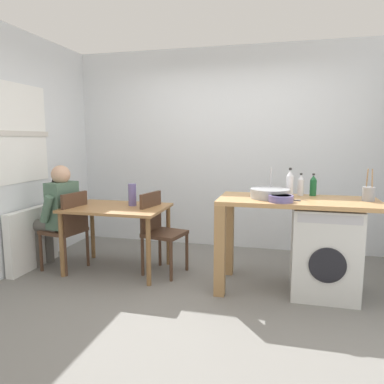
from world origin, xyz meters
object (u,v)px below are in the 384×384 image
Objects in this scene: washing_machine at (324,250)px; chair_opposite at (159,228)px; bottle_tall_green at (290,184)px; bottle_squat_brown at (301,185)px; mixing_bowl at (281,198)px; seated_person at (57,211)px; dining_table at (117,215)px; bottle_clear_small at (313,186)px; vase at (132,195)px; utensil_crock at (369,193)px; chair_person_seat at (68,226)px.

chair_opposite is at bearing 174.62° from washing_machine.
bottle_tall_green reaches higher than bottle_squat_brown.
seated_person is at bearing 175.18° from mixing_bowl.
bottle_clear_small is (2.10, 0.16, 0.38)m from dining_table.
bottle_tall_green reaches higher than vase.
bottle_squat_brown is 1.83m from vase.
vase is (-1.83, -0.05, -0.16)m from bottle_squat_brown.
seated_person reaches higher than dining_table.
bottle_tall_green is 0.35m from mixing_bowl.
washing_machine is 0.72m from bottle_tall_green.
utensil_crock is (0.47, -0.20, -0.03)m from bottle_clear_small.
chair_opposite is at bearing 164.60° from mixing_bowl.
washing_machine is at bearing -2.51° from dining_table.
bottle_tall_green is (-0.34, 0.13, 0.62)m from washing_machine.
washing_machine is 0.67m from utensil_crock.
utensil_crock is (0.60, -0.19, -0.03)m from bottle_squat_brown.
dining_table is 1.91m from bottle_tall_green.
chair_opposite is (0.48, 0.07, -0.14)m from dining_table.
vase is at bearing 176.59° from utensil_crock.
seated_person is at bearing -173.19° from dining_table.
bottle_tall_green is at bearing 173.55° from utensil_crock.
chair_person_seat is 3.12× the size of bottle_tall_green.
dining_table is 0.57m from chair_person_seat.
utensil_crock is at bearing 17.64° from mixing_bowl.
bottle_tall_green is 1.73m from vase.
washing_machine is 2.11m from vase.
bottle_tall_green reaches higher than chair_person_seat.
chair_opposite is 3.60× the size of vase.
chair_person_seat is 2.38m from mixing_bowl.
bottle_clear_small is at bearing 27.98° from bottle_tall_green.
vase is (-1.72, 0.06, -0.19)m from bottle_tall_green.
chair_person_seat is at bearing -176.46° from bottle_tall_green.
chair_opposite is 0.49m from vase.
bottle_tall_green is at bearing -76.79° from seated_person.
chair_opposite is 1.49m from bottle_tall_green.
seated_person is 4.80× the size of vase.
vase reaches higher than washing_machine.
bottle_tall_green reaches higher than washing_machine.
seated_person reaches higher than washing_machine.
vase is (0.15, 0.10, 0.22)m from dining_table.
chair_person_seat is 4.00× the size of mixing_bowl.
seated_person is 0.90m from vase.
bottle_tall_green is 0.26m from bottle_clear_small.
chair_person_seat is at bearing 175.57° from mixing_bowl.
bottle_squat_brown is 0.91× the size of vase.
chair_person_seat is at bearing -174.12° from bottle_clear_small.
chair_person_seat is at bearing -174.11° from bottle_squat_brown.
bottle_clear_small is (0.23, 0.12, -0.03)m from bottle_tall_green.
utensil_crock is at bearing -23.14° from bottle_clear_small.
chair_opposite is 0.75× the size of seated_person.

